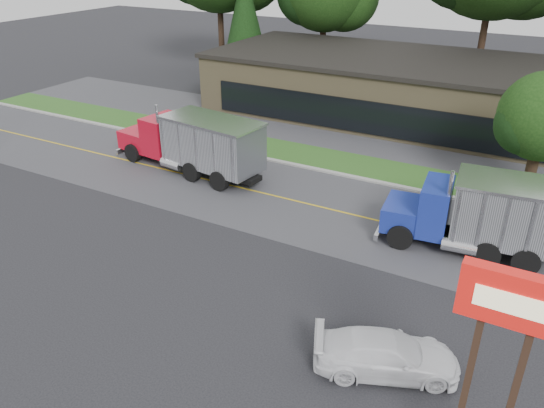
{
  "coord_description": "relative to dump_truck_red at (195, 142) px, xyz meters",
  "views": [
    {
      "loc": [
        10.43,
        -12.85,
        12.1
      ],
      "look_at": [
        0.58,
        5.01,
        1.8
      ],
      "focal_mm": 35.0,
      "sensor_mm": 36.0,
      "label": 1
    }
  ],
  "objects": [
    {
      "name": "road",
      "position": [
        6.94,
        -0.69,
        -1.81
      ],
      "size": [
        60.0,
        8.0,
        0.02
      ],
      "primitive_type": "cube",
      "color": "#55555A",
      "rests_on": "ground"
    },
    {
      "name": "tree_verge",
      "position": [
        17.01,
        5.37,
        2.36
      ],
      "size": [
        4.6,
        4.33,
        6.56
      ],
      "color": "#382619",
      "rests_on": "ground"
    },
    {
      "name": "rally_car",
      "position": [
        14.44,
        -9.94,
        -1.16
      ],
      "size": [
        4.81,
        3.4,
        1.29
      ],
      "primitive_type": "imported",
      "rotation": [
        0.0,
        0.0,
        1.97
      ],
      "color": "white",
      "rests_on": "ground"
    },
    {
      "name": "dump_truck_red",
      "position": [
        0.0,
        0.0,
        0.0
      ],
      "size": [
        9.92,
        3.77,
        3.36
      ],
      "rotation": [
        0.0,
        0.0,
        3.01
      ],
      "color": "black",
      "rests_on": "ground"
    },
    {
      "name": "grass_verge",
      "position": [
        6.94,
        5.31,
        -1.81
      ],
      "size": [
        60.0,
        3.4,
        0.03
      ],
      "primitive_type": "cube",
      "color": "#2D5B1F",
      "rests_on": "ground"
    },
    {
      "name": "far_parking",
      "position": [
        6.94,
        10.31,
        -1.81
      ],
      "size": [
        60.0,
        7.0,
        0.02
      ],
      "primitive_type": "cube",
      "color": "#55555A",
      "rests_on": "ground"
    },
    {
      "name": "evergreen_left",
      "position": [
        -9.06,
        20.31,
        3.8
      ],
      "size": [
        4.49,
        4.49,
        10.2
      ],
      "color": "#382619",
      "rests_on": "ground"
    },
    {
      "name": "center_line",
      "position": [
        6.94,
        -0.69,
        -1.81
      ],
      "size": [
        60.0,
        0.12,
        0.01
      ],
      "primitive_type": "cube",
      "color": "gold",
      "rests_on": "ground"
    },
    {
      "name": "dump_truck_blue",
      "position": [
        15.53,
        -1.17,
        -0.01
      ],
      "size": [
        7.23,
        3.33,
        3.36
      ],
      "rotation": [
        0.0,
        0.0,
        3.25
      ],
      "color": "black",
      "rests_on": "ground"
    },
    {
      "name": "ground",
      "position": [
        6.94,
        -9.69,
        -1.81
      ],
      "size": [
        140.0,
        140.0,
        0.0
      ],
      "primitive_type": "plane",
      "color": "#313136",
      "rests_on": "ground"
    },
    {
      "name": "curb",
      "position": [
        6.94,
        3.51,
        -1.81
      ],
      "size": [
        60.0,
        0.3,
        0.12
      ],
      "primitive_type": "cube",
      "color": "#9E9E99",
      "rests_on": "ground"
    },
    {
      "name": "strip_mall",
      "position": [
        8.94,
        16.31,
        0.19
      ],
      "size": [
        32.0,
        12.0,
        4.0
      ],
      "primitive_type": "cube",
      "color": "#897854",
      "rests_on": "ground"
    }
  ]
}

